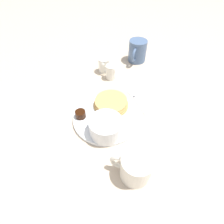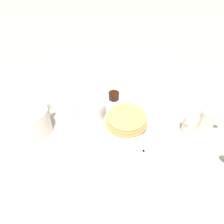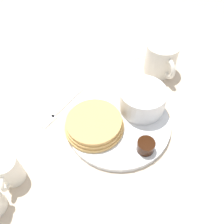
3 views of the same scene
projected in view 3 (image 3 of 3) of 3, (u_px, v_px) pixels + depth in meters
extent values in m
plane|color=#C6B299|center=(118.00, 124.00, 0.50)|extent=(4.00, 4.00, 0.00)
cylinder|color=white|center=(119.00, 122.00, 0.49)|extent=(0.23, 0.23, 0.01)
cylinder|color=tan|center=(95.00, 126.00, 0.47)|extent=(0.13, 0.13, 0.01)
cylinder|color=tan|center=(94.00, 124.00, 0.47)|extent=(0.12, 0.12, 0.01)
cylinder|color=tan|center=(94.00, 121.00, 0.46)|extent=(0.12, 0.12, 0.01)
cylinder|color=white|center=(142.00, 99.00, 0.49)|extent=(0.10, 0.10, 0.06)
cylinder|color=white|center=(144.00, 92.00, 0.47)|extent=(0.09, 0.09, 0.01)
cylinder|color=black|center=(146.00, 146.00, 0.43)|extent=(0.04, 0.04, 0.02)
cylinder|color=white|center=(152.00, 103.00, 0.50)|extent=(0.04, 0.04, 0.03)
sphere|color=white|center=(153.00, 98.00, 0.49)|extent=(0.02, 0.02, 0.02)
cylinder|color=silver|center=(161.00, 59.00, 0.58)|extent=(0.08, 0.08, 0.08)
torus|color=silver|center=(169.00, 68.00, 0.55)|extent=(0.02, 0.06, 0.05)
cylinder|color=white|center=(10.00, 170.00, 0.39)|extent=(0.04, 0.04, 0.06)
torus|color=white|center=(6.00, 182.00, 0.38)|extent=(0.01, 0.03, 0.03)
cone|color=white|center=(7.00, 154.00, 0.38)|extent=(0.01, 0.01, 0.01)
cube|color=silver|center=(68.00, 102.00, 0.54)|extent=(0.08, 0.08, 0.00)
cube|color=silver|center=(48.00, 121.00, 0.50)|extent=(0.04, 0.04, 0.00)
cube|color=white|center=(141.00, 46.00, 0.68)|extent=(0.14, 0.12, 0.00)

